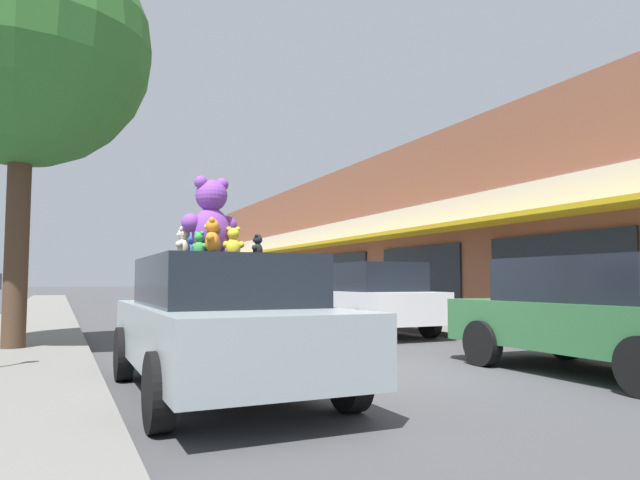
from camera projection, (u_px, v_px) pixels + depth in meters
name	position (u px, v px, depth m)	size (l,w,h in m)	color
ground_plane	(384.00, 371.00, 8.21)	(260.00, 260.00, 0.00)	#424244
sidewalk_far	(621.00, 349.00, 10.27)	(2.34, 90.00, 0.13)	slate
storefront_row	(458.00, 244.00, 25.61)	(12.87, 38.41, 5.90)	brown
plush_art_car	(222.00, 321.00, 6.60)	(2.07, 4.56, 1.58)	#8C999E
teddy_bear_giant	(211.00, 219.00, 6.83)	(0.73, 0.48, 0.97)	purple
teddy_bear_blue	(190.00, 247.00, 7.40)	(0.24, 0.23, 0.34)	blue
teddy_bear_brown	(214.00, 239.00, 6.19)	(0.24, 0.26, 0.37)	olive
teddy_bear_black	(258.00, 246.00, 6.83)	(0.19, 0.19, 0.28)	black
teddy_bear_yellow	(233.00, 243.00, 6.76)	(0.28, 0.18, 0.37)	yellow
teddy_bear_white	(224.00, 250.00, 7.35)	(0.17, 0.16, 0.25)	white
teddy_bear_cream	(183.00, 243.00, 6.77)	(0.23, 0.26, 0.37)	beige
teddy_bear_green	(199.00, 244.00, 6.56)	(0.19, 0.21, 0.29)	green
teddy_bear_orange	(212.00, 236.00, 5.58)	(0.19, 0.26, 0.34)	orange
parked_car_far_left	(597.00, 313.00, 7.92)	(1.97, 4.32, 1.64)	#336B3D
parked_car_far_center	(363.00, 296.00, 13.99)	(2.05, 4.66, 1.73)	silver
street_tree	(25.00, 45.00, 10.36)	(4.48, 4.48, 7.71)	#473323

